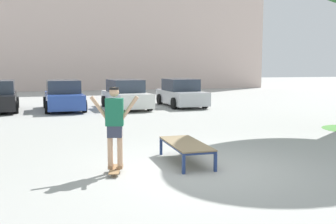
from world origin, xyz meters
TOP-DOWN VIEW (x-y plane):
  - ground_plane at (0.00, 0.00)m, footprint 120.00×120.00m
  - building_facade at (2.79, 30.23)m, footprint 28.70×4.00m
  - skate_box at (-0.18, 0.65)m, footprint 0.77×1.90m
  - skateboard at (-1.88, 0.19)m, footprint 0.39×0.82m
  - skater at (-1.88, 0.19)m, footprint 0.99×0.36m
  - car_blue at (-2.68, 12.59)m, footprint 2.09×4.28m
  - car_white at (0.46, 12.48)m, footprint 2.25×4.36m
  - car_silver at (3.59, 12.82)m, footprint 2.03×4.26m

SIDE VIEW (x-z plane):
  - ground_plane at x=0.00m, z-range 0.00..0.00m
  - skateboard at x=-1.88m, z-range 0.03..0.12m
  - skate_box at x=-0.18m, z-range 0.18..0.64m
  - car_blue at x=-2.68m, z-range -0.06..1.44m
  - car_white at x=0.46m, z-range -0.06..1.44m
  - car_silver at x=3.59m, z-range -0.06..1.44m
  - skater at x=-1.88m, z-range 0.22..1.92m
  - building_facade at x=2.79m, z-range 0.00..12.09m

